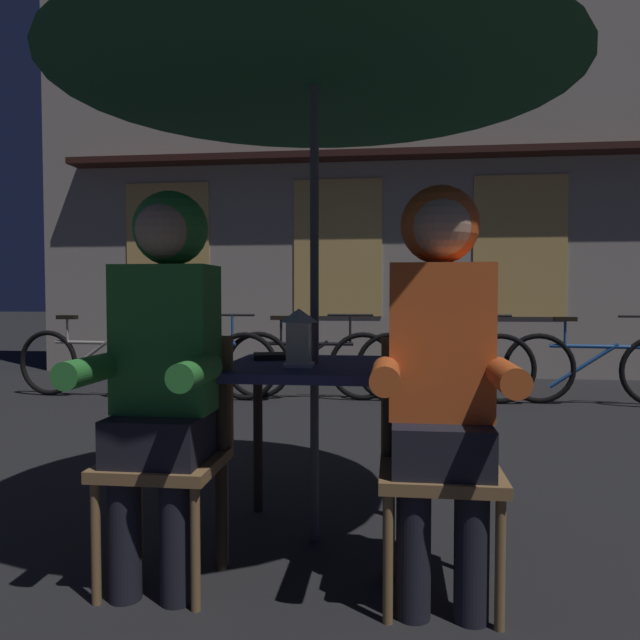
# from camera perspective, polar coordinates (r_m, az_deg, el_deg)

# --- Properties ---
(ground_plane) EXTENTS (60.00, 60.00, 0.00)m
(ground_plane) POSITION_cam_1_polar(r_m,az_deg,el_deg) (2.70, -0.51, -19.89)
(ground_plane) COLOR #232326
(cafe_table) EXTENTS (0.72, 0.72, 0.74)m
(cafe_table) POSITION_cam_1_polar(r_m,az_deg,el_deg) (2.53, -0.52, -6.40)
(cafe_table) COLOR navy
(cafe_table) RESTS_ON ground_plane
(patio_umbrella) EXTENTS (2.10, 2.10, 2.31)m
(patio_umbrella) POSITION_cam_1_polar(r_m,az_deg,el_deg) (2.70, -0.53, 24.85)
(patio_umbrella) COLOR #4C4C51
(patio_umbrella) RESTS_ON ground_plane
(lantern) EXTENTS (0.11, 0.11, 0.23)m
(lantern) POSITION_cam_1_polar(r_m,az_deg,el_deg) (2.40, -1.98, -1.53)
(lantern) COLOR white
(lantern) RESTS_ON cafe_table
(chair_left) EXTENTS (0.40, 0.40, 0.87)m
(chair_left) POSITION_cam_1_polar(r_m,az_deg,el_deg) (2.32, -13.80, -11.03)
(chair_left) COLOR olive
(chair_left) RESTS_ON ground_plane
(chair_right) EXTENTS (0.40, 0.40, 0.87)m
(chair_right) POSITION_cam_1_polar(r_m,az_deg,el_deg) (2.18, 11.04, -11.87)
(chair_right) COLOR olive
(chair_right) RESTS_ON ground_plane
(person_left_hooded) EXTENTS (0.45, 0.56, 1.40)m
(person_left_hooded) POSITION_cam_1_polar(r_m,az_deg,el_deg) (2.21, -14.41, -2.33)
(person_left_hooded) COLOR black
(person_left_hooded) RESTS_ON ground_plane
(person_right_hooded) EXTENTS (0.45, 0.56, 1.40)m
(person_right_hooded) POSITION_cam_1_polar(r_m,az_deg,el_deg) (2.07, 11.24, -2.63)
(person_right_hooded) COLOR black
(person_right_hooded) RESTS_ON ground_plane
(shopfront_building) EXTENTS (10.00, 0.93, 6.20)m
(shopfront_building) POSITION_cam_1_polar(r_m,az_deg,el_deg) (8.15, 9.97, 17.10)
(shopfront_building) COLOR #9E9389
(shopfront_building) RESTS_ON ground_plane
(bicycle_nearest) EXTENTS (1.68, 0.23, 0.84)m
(bicycle_nearest) POSITION_cam_1_polar(r_m,az_deg,el_deg) (6.45, -20.52, -3.75)
(bicycle_nearest) COLOR black
(bicycle_nearest) RESTS_ON ground_plane
(bicycle_second) EXTENTS (1.68, 0.11, 0.84)m
(bicycle_second) POSITION_cam_1_polar(r_m,az_deg,el_deg) (6.08, -11.73, -4.02)
(bicycle_second) COLOR black
(bicycle_second) RESTS_ON ground_plane
(bicycle_third) EXTENTS (1.68, 0.09, 0.84)m
(bicycle_third) POSITION_cam_1_polar(r_m,az_deg,el_deg) (5.92, -0.96, -4.14)
(bicycle_third) COLOR black
(bicycle_third) RESTS_ON ground_plane
(bicycle_fourth) EXTENTS (1.68, 0.10, 0.84)m
(bicycle_fourth) POSITION_cam_1_polar(r_m,az_deg,el_deg) (5.88, 11.55, -4.24)
(bicycle_fourth) COLOR black
(bicycle_fourth) RESTS_ON ground_plane
(bicycle_fifth) EXTENTS (1.68, 0.21, 0.84)m
(bicycle_fifth) POSITION_cam_1_polar(r_m,az_deg,el_deg) (6.15, 24.53, -4.11)
(bicycle_fifth) COLOR black
(bicycle_fifth) RESTS_ON ground_plane
(book) EXTENTS (0.23, 0.19, 0.02)m
(book) POSITION_cam_1_polar(r_m,az_deg,el_deg) (2.71, -4.11, -3.39)
(book) COLOR black
(book) RESTS_ON cafe_table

